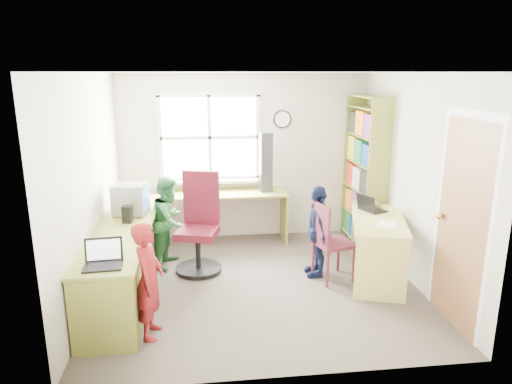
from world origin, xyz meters
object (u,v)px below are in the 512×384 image
laptop_right (370,207)px  person_navy (317,231)px  right_desk (378,235)px  swivel_chair (199,229)px  l_desk (139,263)px  cd_tower (266,162)px  laptop_left (103,259)px  potted_plant (196,181)px  crt_monitor (131,199)px  bookshelf (365,175)px  person_red (149,281)px  wooden_chair (329,239)px  person_green (170,221)px

laptop_right → person_navy: 0.74m
right_desk → laptop_right: (0.00, 0.30, 0.25)m
right_desk → swivel_chair: swivel_chair is taller
l_desk → cd_tower: 2.44m
laptop_left → cd_tower: size_ratio=0.41×
l_desk → potted_plant: (0.59, 1.79, 0.45)m
right_desk → laptop_right: bearing=106.5°
crt_monitor → bookshelf: bearing=20.6°
crt_monitor → cd_tower: bearing=35.8°
laptop_left → person_red: person_red is taller
swivel_chair → potted_plant: bearing=107.5°
laptop_right → potted_plant: (-2.14, 1.17, 0.11)m
laptop_right → wooden_chair: bearing=94.2°
crt_monitor → cd_tower: size_ratio=0.50×
laptop_left → potted_plant: potted_plant is taller
l_desk → right_desk: (2.73, 0.32, 0.08)m
person_green → bookshelf: bearing=-62.9°
wooden_chair → bookshelf: bearing=40.6°
l_desk → laptop_right: 2.82m
swivel_chair → cd_tower: (0.95, 0.89, 0.64)m
wooden_chair → person_red: person_red is taller
wooden_chair → crt_monitor: size_ratio=2.24×
l_desk → swivel_chair: bearing=52.0°
laptop_left → laptop_right: (2.93, 1.33, -0.01)m
bookshelf → laptop_left: bookshelf is taller
person_navy → crt_monitor: bearing=-97.8°
crt_monitor → laptop_right: size_ratio=1.09×
right_desk → wooden_chair: size_ratio=1.48×
swivel_chair → wooden_chair: (1.51, -0.50, -0.02)m
person_green → laptop_left: bearing=-177.5°
l_desk → person_red: size_ratio=2.66×
person_navy → cd_tower: bearing=-158.8°
crt_monitor → laptop_left: crt_monitor is taller
crt_monitor → laptop_right: bearing=5.0°
laptop_left → crt_monitor: bearing=84.3°
bookshelf → person_green: bearing=-170.3°
right_desk → person_navy: (-0.69, 0.16, 0.02)m
bookshelf → crt_monitor: 3.20m
cd_tower → person_navy: (0.46, -1.23, -0.61)m
right_desk → person_red: bearing=-142.3°
laptop_right → cd_tower: 1.62m
swivel_chair → person_navy: size_ratio=1.09×
potted_plant → laptop_left: bearing=-107.5°
cd_tower → potted_plant: size_ratio=2.78×
right_desk → swivel_chair: (-2.10, 0.49, -0.01)m
crt_monitor → right_desk: bearing=-0.9°
crt_monitor → laptop_left: 1.52m
bookshelf → person_green: bookshelf is taller
cd_tower → wooden_chair: bearing=-73.3°
laptop_left → person_navy: (2.24, 1.18, -0.24)m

